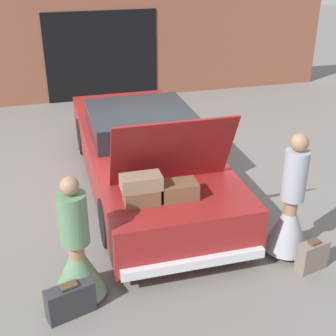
{
  "coord_description": "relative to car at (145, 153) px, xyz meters",
  "views": [
    {
      "loc": [
        -1.49,
        -6.87,
        3.78
      ],
      "look_at": [
        0.0,
        -1.42,
        0.98
      ],
      "focal_mm": 50.0,
      "sensor_mm": 36.0,
      "label": 1
    }
  ],
  "objects": [
    {
      "name": "garage_wall_back",
      "position": [
        0.0,
        4.91,
        0.81
      ],
      "size": [
        12.0,
        0.14,
        2.8
      ],
      "color": "brown",
      "rests_on": "ground_plane"
    },
    {
      "name": "person_left",
      "position": [
        -1.35,
        -2.51,
        -0.02
      ],
      "size": [
        0.62,
        0.62,
        1.57
      ],
      "rotation": [
        0.0,
        0.0,
        -1.48
      ],
      "color": "#997051",
      "rests_on": "ground_plane"
    },
    {
      "name": "suitcase_beside_right_person",
      "position": [
        1.51,
        -2.77,
        -0.38
      ],
      "size": [
        0.43,
        0.26,
        0.42
      ],
      "color": "#75665B",
      "rests_on": "ground_plane"
    },
    {
      "name": "ground_plane",
      "position": [
        0.0,
        -0.01,
        -0.58
      ],
      "size": [
        40.0,
        40.0,
        0.0
      ],
      "primitive_type": "plane",
      "color": "slate"
    },
    {
      "name": "suitcase_beside_left_person",
      "position": [
        -1.48,
        -2.78,
        -0.38
      ],
      "size": [
        0.57,
        0.34,
        0.42
      ],
      "color": "#2D2D33",
      "rests_on": "ground_plane"
    },
    {
      "name": "person_right",
      "position": [
        1.36,
        -2.38,
        0.04
      ],
      "size": [
        0.58,
        0.58,
        1.71
      ],
      "rotation": [
        0.0,
        0.0,
        1.66
      ],
      "color": "#997051",
      "rests_on": "ground_plane"
    },
    {
      "name": "car",
      "position": [
        0.0,
        0.0,
        0.0
      ],
      "size": [
        1.93,
        5.24,
        1.82
      ],
      "color": "maroon",
      "rests_on": "ground_plane"
    }
  ]
}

